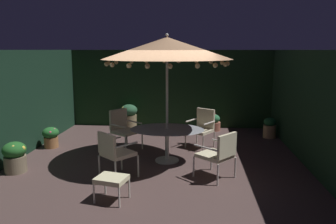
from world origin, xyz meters
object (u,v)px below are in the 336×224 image
patio_umbrella (167,48)px  patio_chair_north (202,126)px  ottoman_footrest (111,180)px  potted_plant_right_near (213,122)px  patio_chair_southeast (219,152)px  patio_chair_east (114,151)px  patio_dining_table (167,134)px  potted_plant_left_far (129,115)px  potted_plant_back_right (270,128)px  potted_plant_front_corner (51,136)px  potted_plant_left_near (15,156)px  patio_chair_northeast (123,127)px

patio_umbrella → patio_chair_north: patio_umbrella is taller
ottoman_footrest → potted_plant_right_near: size_ratio=1.12×
patio_chair_southeast → patio_chair_east: bearing=-175.7°
patio_dining_table → potted_plant_left_far: bearing=115.8°
patio_umbrella → potted_plant_right_near: (1.20, 3.01, -2.28)m
patio_chair_southeast → potted_plant_back_right: bearing=62.6°
potted_plant_left_far → potted_plant_front_corner: potted_plant_left_far is taller
patio_dining_table → patio_chair_north: patio_chair_north is taller
patio_dining_table → potted_plant_left_near: (-3.08, -0.96, -0.29)m
potted_plant_front_corner → patio_chair_northeast: bearing=1.6°
patio_chair_east → potted_plant_left_near: bearing=175.9°
potted_plant_right_near → potted_plant_left_far: bearing=176.8°
patio_chair_east → potted_plant_back_right: bearing=42.3°
patio_dining_table → potted_plant_left_near: 3.24m
patio_chair_east → patio_chair_southeast: patio_chair_southeast is taller
potted_plant_back_right → potted_plant_left_far: bearing=168.3°
potted_plant_back_right → patio_umbrella: bearing=-140.7°
potted_plant_left_near → potted_plant_left_far: potted_plant_left_far is taller
patio_chair_north → potted_plant_left_far: patio_chair_north is taller
patio_umbrella → patio_chair_northeast: bearing=145.2°
patio_dining_table → patio_umbrella: bearing=-64.1°
patio_chair_southeast → potted_plant_left_far: 4.90m
patio_umbrella → potted_plant_right_near: 3.96m
patio_chair_northeast → ottoman_footrest: bearing=-81.1°
patio_dining_table → patio_chair_northeast: size_ratio=1.66×
patio_umbrella → potted_plant_left_near: (-3.08, -0.96, -2.20)m
patio_chair_northeast → ottoman_footrest: 2.95m
patio_chair_northeast → potted_plant_left_far: bearing=98.0°
potted_plant_left_near → potted_plant_front_corner: (-0.02, 1.74, -0.04)m
patio_dining_table → patio_chair_east: bearing=-130.1°
patio_dining_table → patio_chair_northeast: bearing=145.2°
patio_dining_table → potted_plant_back_right: bearing=39.3°
patio_chair_north → potted_plant_right_near: bearing=78.0°
patio_chair_north → patio_chair_southeast: (0.29, -2.17, -0.01)m
patio_chair_east → potted_plant_front_corner: 2.89m
patio_dining_table → potted_plant_left_far: size_ratio=2.21×
ottoman_footrest → patio_dining_table: bearing=70.1°
patio_umbrella → potted_plant_back_right: patio_umbrella is taller
patio_umbrella → potted_plant_back_right: 4.23m
patio_chair_northeast → potted_plant_front_corner: patio_chair_northeast is taller
potted_plant_left_far → potted_plant_front_corner: bearing=-123.4°
patio_dining_table → potted_plant_right_near: bearing=68.3°
patio_chair_north → potted_plant_front_corner: bearing=-173.7°
patio_chair_southeast → potted_plant_front_corner: 4.56m
potted_plant_right_near → patio_chair_northeast: bearing=-137.9°
potted_plant_right_near → potted_plant_front_corner: bearing=-152.6°
patio_chair_northeast → potted_plant_back_right: 4.24m
potted_plant_front_corner → potted_plant_back_right: bearing=14.2°
potted_plant_back_right → patio_chair_southeast: bearing=-117.4°
patio_chair_southeast → potted_plant_back_right: patio_chair_southeast is taller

